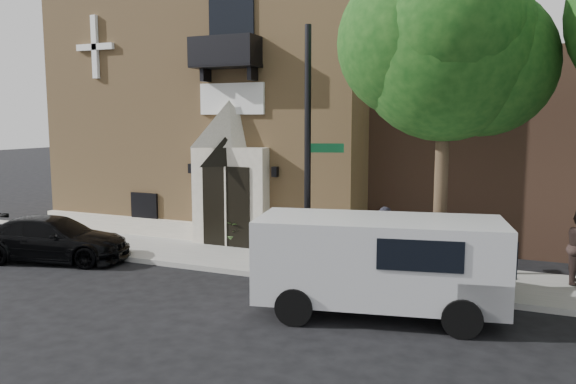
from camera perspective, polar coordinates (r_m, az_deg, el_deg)
name	(u,v)px	position (r m, az deg, el deg)	size (l,w,h in m)	color
ground	(215,273)	(15.92, -7.46, -8.13)	(120.00, 120.00, 0.00)	black
sidewalk	(270,261)	(16.73, -1.86, -7.04)	(42.00, 3.00, 0.15)	gray
church	(248,110)	(23.76, -4.06, 8.32)	(12.20, 11.01, 9.30)	#AC8351
street_tree_left	(446,48)	(13.74, 15.78, 13.91)	(4.97, 4.38, 7.77)	#38281C
black_sedan	(54,239)	(18.36, -22.70, -4.42)	(1.87, 4.59, 1.33)	black
cargo_van	(388,262)	(12.36, 10.11, -7.01)	(5.54, 3.07, 2.14)	silver
street_sign	(308,151)	(14.71, 2.09, 4.16)	(1.22, 0.99, 6.49)	black
fire_hydrant	(349,261)	(14.88, 6.17, -7.02)	(0.46, 0.37, 0.81)	#AB1329
dumpster	(447,266)	(14.18, 15.89, -7.27)	(1.88, 1.29, 1.13)	#0F371B
planter	(234,233)	(18.42, -5.46, -4.20)	(0.73, 0.63, 0.81)	#476A34
pedestrian_near	(384,242)	(14.74, 9.70, -5.06)	(0.69, 0.45, 1.88)	black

